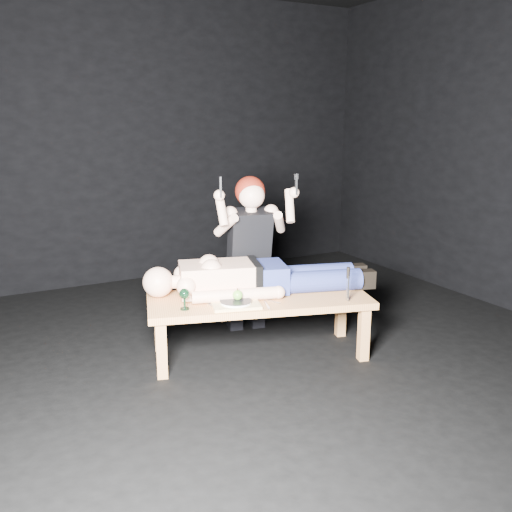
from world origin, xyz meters
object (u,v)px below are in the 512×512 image
Objects in this scene: carving_knife at (348,284)px; goblet at (184,299)px; table at (259,326)px; serving_tray at (236,304)px; lying_man at (262,273)px; kneeling_woman at (247,252)px.

goblet is at bearing 177.16° from carving_knife.
carving_knife reaches higher than table.
goblet is (-0.58, 0.00, 0.30)m from table.
goblet reaches higher than table.
serving_tray is at bearing -142.41° from table.
lying_man is 1.32× the size of kneeling_woman.
carving_knife is at bearing -19.27° from goblet.
carving_knife is (1.09, -0.38, 0.05)m from goblet.
kneeling_woman reaches higher than goblet.
kneeling_woman is at bearing 127.90° from carving_knife.
kneeling_woman reaches higher than lying_man.
kneeling_woman is 0.96m from carving_knife.
carving_knife is at bearing -56.61° from kneeling_woman.
lying_man is at bearing 69.54° from table.
table is 0.92× the size of lying_man.
table is 4.89× the size of serving_tray.
lying_man is 11.73× the size of goblet.
goblet is 0.59× the size of carving_knife.
lying_man is at bearing 9.97° from goblet.
lying_man is (0.09, 0.12, 0.37)m from table.
lying_man is at bearing -88.42° from kneeling_woman.
kneeling_woman is 0.75m from serving_tray.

